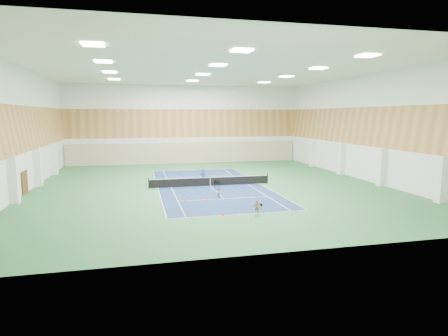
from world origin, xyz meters
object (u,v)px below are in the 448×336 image
object	(u,v)px
ball_cart	(217,185)
child_apron	(257,208)
tennis_net	(210,181)
coach	(203,176)
child_court	(220,193)

from	to	relation	value
ball_cart	child_apron	bearing A→B (deg)	-87.63
tennis_net	coach	distance (m)	1.56
tennis_net	child_court	size ratio (longest dim) A/B	12.55
tennis_net	ball_cart	distance (m)	2.12
tennis_net	ball_cart	size ratio (longest dim) A/B	14.42
ball_cart	tennis_net	bearing A→B (deg)	95.65
child_apron	ball_cart	world-z (taller)	child_apron
child_court	child_apron	world-z (taller)	child_apron
tennis_net	child_apron	xyz separation A→B (m)	(1.05, -12.60, 0.06)
child_court	ball_cart	distance (m)	3.94
coach	child_court	size ratio (longest dim) A/B	1.60
tennis_net	ball_cart	bearing A→B (deg)	-82.51
child_court	ball_cart	bearing A→B (deg)	48.59
tennis_net	child_apron	world-z (taller)	child_apron
child_apron	tennis_net	bearing A→B (deg)	112.76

